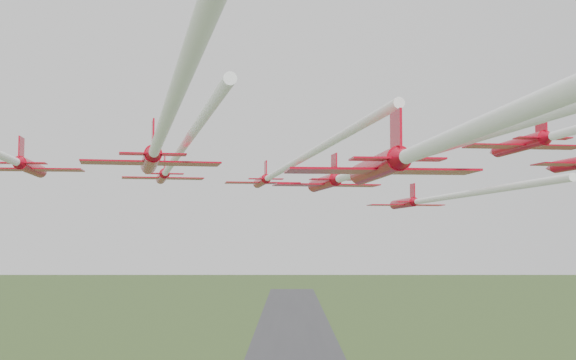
{
  "coord_description": "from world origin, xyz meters",
  "views": [
    {
      "loc": [
        -2.15,
        -71.99,
        44.71
      ],
      "look_at": [
        -2.3,
        5.67,
        50.43
      ],
      "focal_mm": 50.0,
      "sensor_mm": 36.0,
      "label": 1
    }
  ],
  "objects_px": {
    "jet_row2_left": "(171,164)",
    "jet_trail_solo": "(453,137)",
    "jet_row2_right": "(430,199)",
    "jet_row3_mid": "(358,173)",
    "jet_row4_left": "(163,127)",
    "jet_lead": "(281,170)"
  },
  "relations": [
    {
      "from": "jet_row2_left",
      "to": "jet_trail_solo",
      "type": "relative_size",
      "value": 1.0
    },
    {
      "from": "jet_row2_right",
      "to": "jet_row3_mid",
      "type": "height_order",
      "value": "jet_row3_mid"
    },
    {
      "from": "jet_row2_left",
      "to": "jet_row4_left",
      "type": "height_order",
      "value": "jet_row2_left"
    },
    {
      "from": "jet_row4_left",
      "to": "jet_trail_solo",
      "type": "relative_size",
      "value": 1.08
    },
    {
      "from": "jet_row2_right",
      "to": "jet_trail_solo",
      "type": "relative_size",
      "value": 0.74
    },
    {
      "from": "jet_lead",
      "to": "jet_row2_left",
      "type": "bearing_deg",
      "value": -132.53
    },
    {
      "from": "jet_lead",
      "to": "jet_row3_mid",
      "type": "distance_m",
      "value": 22.22
    },
    {
      "from": "jet_row3_mid",
      "to": "jet_trail_solo",
      "type": "relative_size",
      "value": 0.92
    },
    {
      "from": "jet_lead",
      "to": "jet_trail_solo",
      "type": "relative_size",
      "value": 1.12
    },
    {
      "from": "jet_trail_solo",
      "to": "jet_row2_right",
      "type": "bearing_deg",
      "value": 74.93
    },
    {
      "from": "jet_row3_mid",
      "to": "jet_lead",
      "type": "bearing_deg",
      "value": 95.66
    },
    {
      "from": "jet_trail_solo",
      "to": "jet_row2_left",
      "type": "bearing_deg",
      "value": 106.42
    },
    {
      "from": "jet_lead",
      "to": "jet_trail_solo",
      "type": "xyz_separation_m",
      "value": [
        6.86,
        -52.56,
        -3.3
      ]
    },
    {
      "from": "jet_row3_mid",
      "to": "jet_trail_solo",
      "type": "bearing_deg",
      "value": -98.59
    },
    {
      "from": "jet_lead",
      "to": "jet_row2_left",
      "type": "height_order",
      "value": "jet_lead"
    },
    {
      "from": "jet_lead",
      "to": "jet_row4_left",
      "type": "xyz_separation_m",
      "value": [
        -4.94,
        -45.45,
        -1.94
      ]
    },
    {
      "from": "jet_row2_right",
      "to": "jet_row4_left",
      "type": "height_order",
      "value": "jet_row4_left"
    },
    {
      "from": "jet_row2_left",
      "to": "jet_trail_solo",
      "type": "xyz_separation_m",
      "value": [
        16.07,
        -38.64,
        -2.66
      ]
    },
    {
      "from": "jet_lead",
      "to": "jet_row2_left",
      "type": "xyz_separation_m",
      "value": [
        -9.22,
        -13.92,
        -0.64
      ]
    },
    {
      "from": "jet_row2_left",
      "to": "jet_row3_mid",
      "type": "bearing_deg",
      "value": -37.75
    },
    {
      "from": "jet_row2_right",
      "to": "jet_lead",
      "type": "bearing_deg",
      "value": 148.2
    },
    {
      "from": "jet_row2_right",
      "to": "jet_trail_solo",
      "type": "height_order",
      "value": "jet_trail_solo"
    }
  ]
}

